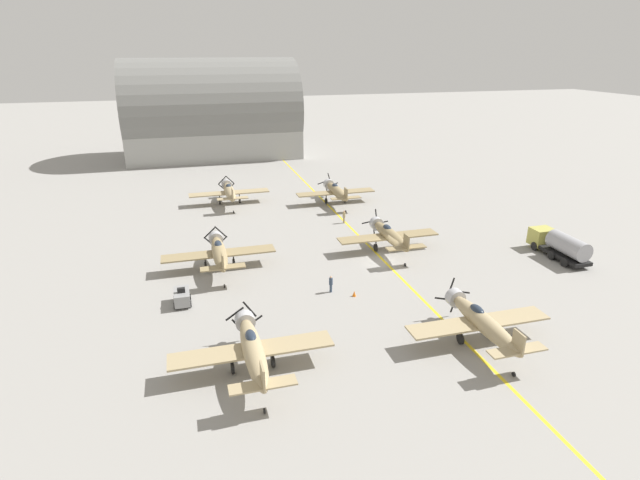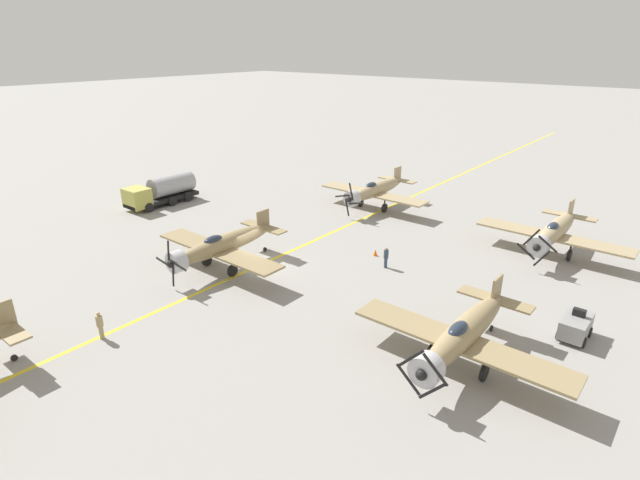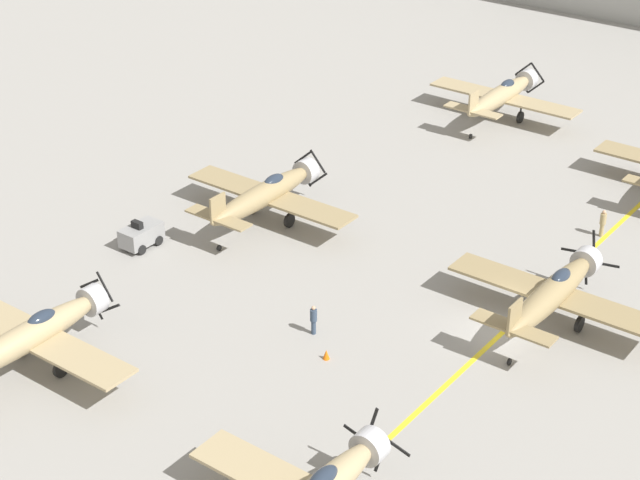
{
  "view_description": "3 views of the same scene",
  "coord_description": "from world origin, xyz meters",
  "px_view_note": "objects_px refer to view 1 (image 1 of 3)",
  "views": [
    {
      "loc": [
        -20.77,
        -47.65,
        22.36
      ],
      "look_at": [
        -6.84,
        1.88,
        2.43
      ],
      "focal_mm": 28.0,
      "sensor_mm": 36.0,
      "label": 1
    },
    {
      "loc": [
        -26.32,
        24.74,
        16.42
      ],
      "look_at": [
        -4.43,
        -2.13,
        2.6
      ],
      "focal_mm": 28.0,
      "sensor_mm": 36.0,
      "label": 2
    },
    {
      "loc": [
        20.44,
        -43.32,
        31.4
      ],
      "look_at": [
        -10.6,
        -1.8,
        2.94
      ],
      "focal_mm": 60.0,
      "sensor_mm": 36.0,
      "label": 3
    }
  ],
  "objects_px": {
    "tow_tractor": "(182,297)",
    "traffic_cone": "(354,294)",
    "fuel_tanker": "(559,245)",
    "airplane_mid_left": "(219,252)",
    "hangar": "(212,116)",
    "airplane_mid_center": "(389,235)",
    "ground_crew_inspecting": "(344,216)",
    "airplane_near_center": "(481,321)",
    "ground_crew_walking": "(331,283)",
    "airplane_far_center": "(336,191)",
    "airplane_near_left": "(253,349)",
    "airplane_far_left": "(229,191)"
  },
  "relations": [
    {
      "from": "airplane_near_center",
      "to": "hangar",
      "type": "bearing_deg",
      "value": 96.74
    },
    {
      "from": "airplane_mid_left",
      "to": "tow_tractor",
      "type": "relative_size",
      "value": 4.62
    },
    {
      "from": "airplane_near_center",
      "to": "airplane_far_center",
      "type": "bearing_deg",
      "value": 86.17
    },
    {
      "from": "airplane_near_left",
      "to": "hangar",
      "type": "distance_m",
      "value": 81.49
    },
    {
      "from": "fuel_tanker",
      "to": "hangar",
      "type": "distance_m",
      "value": 76.69
    },
    {
      "from": "ground_crew_walking",
      "to": "ground_crew_inspecting",
      "type": "distance_m",
      "value": 20.65
    },
    {
      "from": "airplane_near_left",
      "to": "ground_crew_inspecting",
      "type": "height_order",
      "value": "airplane_near_left"
    },
    {
      "from": "fuel_tanker",
      "to": "ground_crew_walking",
      "type": "bearing_deg",
      "value": -177.09
    },
    {
      "from": "ground_crew_walking",
      "to": "traffic_cone",
      "type": "height_order",
      "value": "ground_crew_walking"
    },
    {
      "from": "traffic_cone",
      "to": "airplane_far_left",
      "type": "bearing_deg",
      "value": 103.72
    },
    {
      "from": "ground_crew_inspecting",
      "to": "tow_tractor",
      "type": "bearing_deg",
      "value": -140.61
    },
    {
      "from": "airplane_near_center",
      "to": "fuel_tanker",
      "type": "distance_m",
      "value": 22.8
    },
    {
      "from": "tow_tractor",
      "to": "hangar",
      "type": "xyz_separation_m",
      "value": [
        8.52,
        68.95,
        7.69
      ]
    },
    {
      "from": "airplane_near_center",
      "to": "ground_crew_walking",
      "type": "height_order",
      "value": "airplane_near_center"
    },
    {
      "from": "traffic_cone",
      "to": "hangar",
      "type": "relative_size",
      "value": 0.02
    },
    {
      "from": "ground_crew_inspecting",
      "to": "traffic_cone",
      "type": "bearing_deg",
      "value": -105.64
    },
    {
      "from": "airplane_mid_center",
      "to": "ground_crew_inspecting",
      "type": "height_order",
      "value": "airplane_mid_center"
    },
    {
      "from": "traffic_cone",
      "to": "ground_crew_inspecting",
      "type": "bearing_deg",
      "value": 74.36
    },
    {
      "from": "tow_tractor",
      "to": "traffic_cone",
      "type": "bearing_deg",
      "value": -9.99
    },
    {
      "from": "airplane_far_left",
      "to": "hangar",
      "type": "relative_size",
      "value": 0.34
    },
    {
      "from": "airplane_mid_left",
      "to": "ground_crew_walking",
      "type": "xyz_separation_m",
      "value": [
        9.93,
        -8.3,
        -1.08
      ]
    },
    {
      "from": "airplane_mid_left",
      "to": "hangar",
      "type": "height_order",
      "value": "hangar"
    },
    {
      "from": "airplane_mid_left",
      "to": "tow_tractor",
      "type": "bearing_deg",
      "value": -126.91
    },
    {
      "from": "tow_tractor",
      "to": "airplane_near_left",
      "type": "bearing_deg",
      "value": -68.5
    },
    {
      "from": "airplane_near_center",
      "to": "ground_crew_inspecting",
      "type": "bearing_deg",
      "value": 89.06
    },
    {
      "from": "airplane_near_left",
      "to": "ground_crew_walking",
      "type": "relative_size",
      "value": 7.04
    },
    {
      "from": "airplane_far_center",
      "to": "tow_tractor",
      "type": "xyz_separation_m",
      "value": [
        -23.36,
        -26.61,
        -1.22
      ]
    },
    {
      "from": "airplane_near_center",
      "to": "hangar",
      "type": "height_order",
      "value": "hangar"
    },
    {
      "from": "airplane_near_center",
      "to": "fuel_tanker",
      "type": "bearing_deg",
      "value": 32.42
    },
    {
      "from": "airplane_near_left",
      "to": "ground_crew_walking",
      "type": "xyz_separation_m",
      "value": [
        9.21,
        10.85,
        -1.08
      ]
    },
    {
      "from": "airplane_mid_left",
      "to": "ground_crew_walking",
      "type": "relative_size",
      "value": 7.04
    },
    {
      "from": "fuel_tanker",
      "to": "traffic_cone",
      "type": "xyz_separation_m",
      "value": [
        -25.53,
        -2.85,
        -1.24
      ]
    },
    {
      "from": "tow_tractor",
      "to": "ground_crew_inspecting",
      "type": "bearing_deg",
      "value": 39.39
    },
    {
      "from": "airplane_mid_left",
      "to": "traffic_cone",
      "type": "distance_m",
      "value": 15.43
    },
    {
      "from": "airplane_near_left",
      "to": "tow_tractor",
      "type": "distance_m",
      "value": 13.17
    },
    {
      "from": "traffic_cone",
      "to": "airplane_near_center",
      "type": "bearing_deg",
      "value": -56.12
    },
    {
      "from": "airplane_near_center",
      "to": "traffic_cone",
      "type": "distance_m",
      "value": 12.68
    },
    {
      "from": "airplane_far_left",
      "to": "ground_crew_walking",
      "type": "xyz_separation_m",
      "value": [
        6.3,
        -32.15,
        -1.08
      ]
    },
    {
      "from": "airplane_mid_left",
      "to": "airplane_near_left",
      "type": "xyz_separation_m",
      "value": [
        0.72,
        -19.15,
        0.0
      ]
    },
    {
      "from": "tow_tractor",
      "to": "traffic_cone",
      "type": "relative_size",
      "value": 4.73
    },
    {
      "from": "fuel_tanker",
      "to": "tow_tractor",
      "type": "distance_m",
      "value": 41.46
    },
    {
      "from": "airplane_far_center",
      "to": "ground_crew_inspecting",
      "type": "distance_m",
      "value": 9.0
    },
    {
      "from": "airplane_near_center",
      "to": "tow_tractor",
      "type": "distance_m",
      "value": 26.5
    },
    {
      "from": "airplane_mid_center",
      "to": "airplane_far_center",
      "type": "bearing_deg",
      "value": 80.85
    },
    {
      "from": "airplane_mid_center",
      "to": "hangar",
      "type": "bearing_deg",
      "value": 93.79
    },
    {
      "from": "airplane_far_left",
      "to": "ground_crew_inspecting",
      "type": "relative_size",
      "value": 6.75
    },
    {
      "from": "airplane_near_center",
      "to": "airplane_far_center",
      "type": "xyz_separation_m",
      "value": [
        0.43,
        39.84,
        0.0
      ]
    },
    {
      "from": "airplane_near_left",
      "to": "ground_crew_inspecting",
      "type": "xyz_separation_m",
      "value": [
        16.89,
        30.02,
        -1.04
      ]
    },
    {
      "from": "fuel_tanker",
      "to": "ground_crew_walking",
      "type": "xyz_separation_m",
      "value": [
        -27.44,
        -1.4,
        -0.58
      ]
    },
    {
      "from": "ground_crew_inspecting",
      "to": "traffic_cone",
      "type": "height_order",
      "value": "ground_crew_inspecting"
    }
  ]
}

